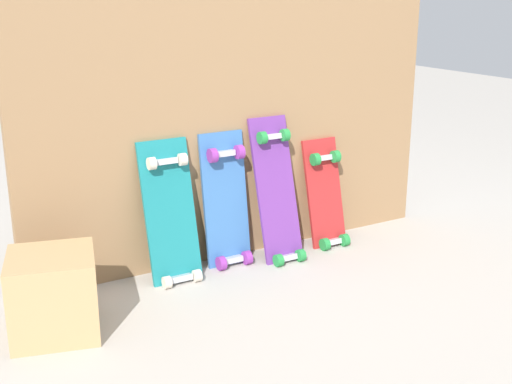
{
  "coord_description": "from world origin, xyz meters",
  "views": [
    {
      "loc": [
        -1.39,
        -2.46,
        1.17
      ],
      "look_at": [
        0.0,
        -0.07,
        0.32
      ],
      "focal_mm": 47.31,
      "sensor_mm": 36.0,
      "label": 1
    }
  ],
  "objects_px": {
    "skateboard_red": "(326,200)",
    "wooden_crate": "(53,294)",
    "skateboard_purple": "(278,197)",
    "skateboard_blue": "(227,207)",
    "skateboard_teal": "(171,220)"
  },
  "relations": [
    {
      "from": "skateboard_red",
      "to": "wooden_crate",
      "type": "xyz_separation_m",
      "value": [
        -1.33,
        -0.23,
        -0.07
      ]
    },
    {
      "from": "skateboard_red",
      "to": "skateboard_purple",
      "type": "bearing_deg",
      "value": -174.98
    },
    {
      "from": "skateboard_blue",
      "to": "wooden_crate",
      "type": "bearing_deg",
      "value": -162.39
    },
    {
      "from": "skateboard_teal",
      "to": "skateboard_blue",
      "type": "relative_size",
      "value": 1.01
    },
    {
      "from": "skateboard_purple",
      "to": "wooden_crate",
      "type": "height_order",
      "value": "skateboard_purple"
    },
    {
      "from": "skateboard_teal",
      "to": "wooden_crate",
      "type": "height_order",
      "value": "skateboard_teal"
    },
    {
      "from": "skateboard_teal",
      "to": "skateboard_red",
      "type": "bearing_deg",
      "value": 0.32
    },
    {
      "from": "skateboard_teal",
      "to": "skateboard_purple",
      "type": "height_order",
      "value": "skateboard_purple"
    },
    {
      "from": "skateboard_teal",
      "to": "skateboard_purple",
      "type": "bearing_deg",
      "value": -2.34
    },
    {
      "from": "skateboard_blue",
      "to": "wooden_crate",
      "type": "xyz_separation_m",
      "value": [
        -0.82,
        -0.26,
        -0.11
      ]
    },
    {
      "from": "skateboard_purple",
      "to": "skateboard_red",
      "type": "height_order",
      "value": "skateboard_purple"
    },
    {
      "from": "skateboard_teal",
      "to": "skateboard_blue",
      "type": "distance_m",
      "value": 0.27
    },
    {
      "from": "wooden_crate",
      "to": "skateboard_blue",
      "type": "bearing_deg",
      "value": 17.61
    },
    {
      "from": "skateboard_red",
      "to": "wooden_crate",
      "type": "relative_size",
      "value": 1.92
    },
    {
      "from": "skateboard_teal",
      "to": "skateboard_red",
      "type": "distance_m",
      "value": 0.78
    }
  ]
}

